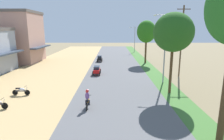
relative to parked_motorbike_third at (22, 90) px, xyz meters
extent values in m
cube|color=#2D3847|center=(-6.48, 9.58, 2.52)|extent=(1.20, 8.76, 0.25)
cube|color=tan|center=(-10.11, 20.05, 4.25)|extent=(8.79, 8.25, 9.60)
cube|color=#2D3847|center=(-5.12, 20.05, 2.52)|extent=(1.20, 8.25, 0.25)
cube|color=#59514C|center=(-10.11, 20.05, 9.30)|extent=(8.99, 8.45, 0.50)
cylinder|color=black|center=(0.18, -3.39, -0.21)|extent=(0.56, 0.06, 0.56)
cylinder|color=#A5A8AD|center=(0.12, -3.39, 0.06)|extent=(0.26, 0.05, 0.68)
cylinder|color=black|center=(0.06, -3.39, 0.43)|extent=(0.04, 0.54, 0.04)
cylinder|color=black|center=(0.59, 0.00, -0.21)|extent=(0.56, 0.06, 0.56)
cylinder|color=black|center=(-0.65, 0.00, -0.21)|extent=(0.56, 0.06, 0.56)
cube|color=#333338|center=(-0.03, 0.00, -0.03)|extent=(1.12, 0.12, 0.12)
ellipsoid|color=silver|center=(0.05, 0.00, 0.11)|extent=(0.64, 0.28, 0.32)
cube|color=black|center=(-0.31, 0.00, 0.23)|extent=(0.44, 0.20, 0.10)
cylinder|color=#A5A8AD|center=(0.53, 0.00, 0.06)|extent=(0.26, 0.05, 0.68)
cylinder|color=black|center=(0.47, 0.00, 0.43)|extent=(0.04, 0.54, 0.04)
cylinder|color=#4C351E|center=(15.32, 0.72, 2.12)|extent=(0.28, 0.28, 5.22)
ellipsoid|color=#22541A|center=(15.32, 0.72, 5.80)|extent=(3.95, 3.95, 3.90)
cylinder|color=#4C351E|center=(15.80, 18.38, 1.97)|extent=(0.35, 0.35, 4.93)
ellipsoid|color=#256718|center=(15.80, 18.38, 5.59)|extent=(3.62, 3.62, 4.20)
cylinder|color=gray|center=(15.69, 4.73, 3.70)|extent=(0.16, 0.16, 8.39)
cylinder|color=gray|center=(14.99, 4.73, 7.75)|extent=(1.40, 0.08, 0.08)
ellipsoid|color=silver|center=(14.29, 4.73, 7.68)|extent=(0.36, 0.20, 0.14)
cylinder|color=gray|center=(16.39, 4.73, 7.75)|extent=(1.40, 0.08, 0.08)
ellipsoid|color=silver|center=(17.09, 4.73, 7.68)|extent=(0.36, 0.20, 0.14)
cylinder|color=gray|center=(15.69, 35.97, 3.08)|extent=(0.16, 0.16, 7.15)
cylinder|color=gray|center=(14.99, 35.97, 6.51)|extent=(1.40, 0.08, 0.08)
ellipsoid|color=silver|center=(14.29, 35.97, 6.44)|extent=(0.36, 0.20, 0.14)
cylinder|color=gray|center=(16.39, 35.97, 6.51)|extent=(1.40, 0.08, 0.08)
ellipsoid|color=silver|center=(17.09, 35.97, 6.44)|extent=(0.36, 0.20, 0.14)
cylinder|color=brown|center=(18.90, 8.20, 4.33)|extent=(0.20, 0.20, 9.77)
cube|color=#473323|center=(18.90, 8.20, 8.72)|extent=(1.80, 0.10, 0.10)
cube|color=red|center=(6.98, 8.91, 0.10)|extent=(0.88, 2.25, 0.44)
cube|color=#232B38|center=(6.98, 9.01, 0.52)|extent=(0.81, 1.30, 0.40)
cylinder|color=black|center=(6.49, 9.72, -0.15)|extent=(0.11, 0.64, 0.64)
cylinder|color=black|center=(7.48, 9.72, -0.15)|extent=(0.11, 0.64, 0.64)
cylinder|color=black|center=(6.49, 8.10, -0.15)|extent=(0.11, 0.64, 0.64)
cylinder|color=black|center=(7.48, 8.10, -0.15)|extent=(0.11, 0.64, 0.64)
cube|color=black|center=(6.72, 19.86, 0.11)|extent=(0.84, 1.95, 0.50)
cube|color=#232B38|center=(6.72, 19.81, 0.56)|extent=(0.77, 1.10, 0.40)
cylinder|color=black|center=(6.25, 20.56, -0.17)|extent=(0.10, 0.60, 0.60)
cylinder|color=black|center=(7.19, 20.56, -0.17)|extent=(0.10, 0.60, 0.60)
cylinder|color=black|center=(6.25, 19.16, -0.17)|extent=(0.10, 0.60, 0.60)
cylinder|color=black|center=(7.19, 19.16, -0.17)|extent=(0.10, 0.60, 0.60)
cylinder|color=black|center=(7.16, -2.49, -0.19)|extent=(0.06, 0.56, 0.56)
cylinder|color=black|center=(7.16, -3.73, -0.19)|extent=(0.06, 0.56, 0.56)
cube|color=#333338|center=(7.16, -3.11, -0.01)|extent=(0.12, 1.12, 0.12)
ellipsoid|color=orange|center=(7.16, -3.03, 0.13)|extent=(0.28, 0.64, 0.32)
cube|color=black|center=(7.16, -3.39, 0.25)|extent=(0.20, 0.44, 0.10)
cylinder|color=#A5A8AD|center=(7.16, -2.55, 0.08)|extent=(0.05, 0.26, 0.68)
cylinder|color=black|center=(7.16, -2.61, 0.45)|extent=(0.54, 0.04, 0.04)
ellipsoid|color=#724C8C|center=(7.16, -3.31, 0.65)|extent=(0.36, 0.28, 0.64)
sphere|color=red|center=(7.16, -3.27, 1.05)|extent=(0.28, 0.28, 0.28)
cylinder|color=#2D2D38|center=(7.02, -3.21, 0.01)|extent=(0.12, 0.12, 0.48)
cylinder|color=#2D2D38|center=(7.30, -3.21, 0.01)|extent=(0.12, 0.12, 0.48)
camera|label=1|loc=(9.24, -18.27, 6.16)|focal=30.26mm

